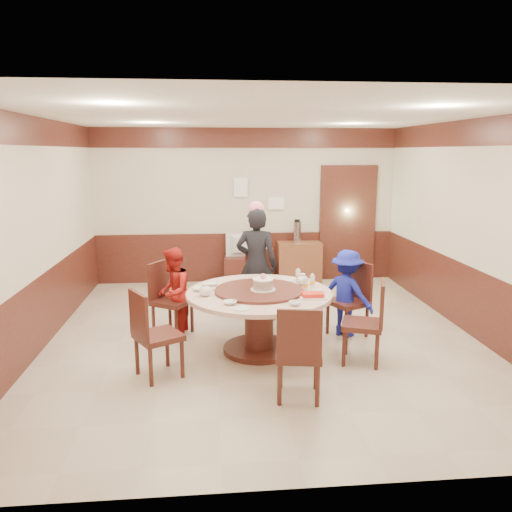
{
  "coord_description": "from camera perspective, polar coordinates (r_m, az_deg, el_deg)",
  "views": [
    {
      "loc": [
        -0.66,
        -6.13,
        2.38
      ],
      "look_at": [
        -0.1,
        -0.05,
        1.1
      ],
      "focal_mm": 35.0,
      "sensor_mm": 36.0,
      "label": 1
    }
  ],
  "objects": [
    {
      "name": "room",
      "position": [
        6.32,
        0.92,
        -0.06
      ],
      "size": [
        6.0,
        6.04,
        2.84
      ],
      "color": "#C0AF9A",
      "rests_on": "ground"
    },
    {
      "name": "banquet_table",
      "position": [
        6.01,
        0.35,
        -6.08
      ],
      "size": [
        1.73,
        1.73,
        0.78
      ],
      "color": "#461D16",
      "rests_on": "ground"
    },
    {
      "name": "chair_0",
      "position": [
        6.71,
        10.54,
        -6.4
      ],
      "size": [
        0.59,
        0.59,
        0.97
      ],
      "rotation": [
        0.0,
        0.0,
        2.03
      ],
      "color": "#461D16",
      "rests_on": "ground"
    },
    {
      "name": "chair_1",
      "position": [
        7.35,
        0.5,
        -4.58
      ],
      "size": [
        0.44,
        0.45,
        0.97
      ],
      "rotation": [
        0.0,
        0.0,
        3.13
      ],
      "color": "#461D16",
      "rests_on": "ground"
    },
    {
      "name": "chair_2",
      "position": [
        6.73,
        -9.66,
        -6.32
      ],
      "size": [
        0.61,
        0.61,
        0.97
      ],
      "rotation": [
        0.0,
        0.0,
        4.16
      ],
      "color": "#461D16",
      "rests_on": "ground"
    },
    {
      "name": "chair_3",
      "position": [
        5.53,
        -11.25,
        -10.45
      ],
      "size": [
        0.61,
        0.6,
        0.97
      ],
      "rotation": [
        0.0,
        0.0,
        5.24
      ],
      "color": "#461D16",
      "rests_on": "ground"
    },
    {
      "name": "chair_4",
      "position": [
        5.0,
        4.88,
        -12.73
      ],
      "size": [
        0.51,
        0.52,
        0.97
      ],
      "rotation": [
        0.0,
        0.0,
        6.11
      ],
      "color": "#461D16",
      "rests_on": "ground"
    },
    {
      "name": "chair_5",
      "position": [
        5.91,
        12.17,
        -9.02
      ],
      "size": [
        0.57,
        0.56,
        0.97
      ],
      "rotation": [
        0.0,
        0.0,
        7.52
      ],
      "color": "#461D16",
      "rests_on": "ground"
    },
    {
      "name": "person_standing",
      "position": [
        7.11,
        0.04,
        -0.94
      ],
      "size": [
        0.67,
        0.52,
        1.62
      ],
      "primitive_type": "imported",
      "rotation": [
        0.0,
        0.0,
        2.89
      ],
      "color": "black",
      "rests_on": "ground"
    },
    {
      "name": "person_red",
      "position": [
        6.6,
        -9.45,
        -4.1
      ],
      "size": [
        0.53,
        0.63,
        1.18
      ],
      "primitive_type": "imported",
      "rotation": [
        0.0,
        0.0,
        4.56
      ],
      "color": "#B01C17",
      "rests_on": "ground"
    },
    {
      "name": "person_blue",
      "position": [
        6.62,
        10.33,
        -4.22
      ],
      "size": [
        0.82,
        0.83,
        1.15
      ],
      "primitive_type": "imported",
      "rotation": [
        0.0,
        0.0,
        2.34
      ],
      "color": "#18209B",
      "rests_on": "ground"
    },
    {
      "name": "birthday_cake",
      "position": [
        5.89,
        0.81,
        -3.25
      ],
      "size": [
        0.3,
        0.3,
        0.2
      ],
      "color": "white",
      "rests_on": "banquet_table"
    },
    {
      "name": "teapot_left",
      "position": [
        5.79,
        -5.87,
        -3.98
      ],
      "size": [
        0.17,
        0.15,
        0.13
      ],
      "primitive_type": "ellipsoid",
      "color": "white",
      "rests_on": "banquet_table"
    },
    {
      "name": "teapot_right",
      "position": [
        6.25,
        5.32,
        -2.78
      ],
      "size": [
        0.17,
        0.15,
        0.13
      ],
      "primitive_type": "ellipsoid",
      "color": "white",
      "rests_on": "banquet_table"
    },
    {
      "name": "bowl_0",
      "position": [
        6.23,
        -4.94,
        -3.22
      ],
      "size": [
        0.14,
        0.14,
        0.03
      ],
      "primitive_type": "imported",
      "color": "white",
      "rests_on": "banquet_table"
    },
    {
      "name": "bowl_1",
      "position": [
        5.44,
        4.46,
        -5.41
      ],
      "size": [
        0.14,
        0.14,
        0.04
      ],
      "primitive_type": "imported",
      "color": "white",
      "rests_on": "banquet_table"
    },
    {
      "name": "bowl_2",
      "position": [
        5.47,
        -2.99,
        -5.34
      ],
      "size": [
        0.15,
        0.15,
        0.04
      ],
      "primitive_type": "imported",
      "color": "white",
      "rests_on": "banquet_table"
    },
    {
      "name": "bowl_3",
      "position": [
        5.92,
        7.0,
        -4.0
      ],
      "size": [
        0.15,
        0.15,
        0.05
      ],
      "primitive_type": "imported",
      "color": "white",
      "rests_on": "banquet_table"
    },
    {
      "name": "bowl_4",
      "position": [
        6.02,
        -6.48,
        -3.76
      ],
      "size": [
        0.16,
        0.16,
        0.04
      ],
      "primitive_type": "imported",
      "color": "white",
      "rests_on": "banquet_table"
    },
    {
      "name": "bowl_5",
      "position": [
        6.51,
        1.27,
        -2.47
      ],
      "size": [
        0.14,
        0.14,
        0.04
      ],
      "primitive_type": "imported",
      "color": "white",
      "rests_on": "banquet_table"
    },
    {
      "name": "saucer_near",
      "position": [
        5.3,
        -1.66,
        -6.02
      ],
      "size": [
        0.18,
        0.18,
        0.01
      ],
      "primitive_type": "cylinder",
      "color": "white",
      "rests_on": "banquet_table"
    },
    {
      "name": "saucer_far",
      "position": [
        6.48,
        3.89,
        -2.72
      ],
      "size": [
        0.18,
        0.18,
        0.01
      ],
      "primitive_type": "cylinder",
      "color": "white",
      "rests_on": "banquet_table"
    },
    {
      "name": "shrimp_platter",
      "position": [
        5.72,
        6.48,
        -4.52
      ],
      "size": [
        0.3,
        0.2,
        0.06
      ],
      "color": "white",
      "rests_on": "banquet_table"
    },
    {
      "name": "bottle_0",
      "position": [
        5.97,
        5.66,
        -3.29
      ],
      "size": [
        0.06,
        0.06,
        0.16
      ],
      "primitive_type": "cylinder",
      "color": "silver",
      "rests_on": "banquet_table"
    },
    {
      "name": "bottle_1",
      "position": [
        6.11,
        6.45,
        -2.95
      ],
      "size": [
        0.06,
        0.06,
        0.16
      ],
      "primitive_type": "cylinder",
      "color": "silver",
      "rests_on": "banquet_table"
    },
    {
      "name": "bottle_2",
      "position": [
        6.36,
        4.81,
        -2.32
      ],
      "size": [
        0.06,
        0.06,
        0.16
      ],
      "primitive_type": "cylinder",
      "color": "silver",
      "rests_on": "banquet_table"
    },
    {
      "name": "tv_stand",
      "position": [
        9.16,
        -1.02,
        -1.62
      ],
      "size": [
        0.85,
        0.45,
        0.5
      ],
      "primitive_type": "cube",
      "color": "#461D16",
      "rests_on": "ground"
    },
    {
      "name": "television",
      "position": [
        9.06,
        -1.03,
        1.26
      ],
      "size": [
        0.76,
        0.12,
        0.44
      ],
      "primitive_type": "imported",
      "rotation": [
        0.0,
        0.0,
        3.17
      ],
      "color": "gray",
      "rests_on": "tv_stand"
    },
    {
      "name": "side_cabinet",
      "position": [
        9.28,
        4.94,
        -0.7
      ],
      "size": [
        0.8,
        0.4,
        0.75
      ],
      "primitive_type": "cube",
      "color": "brown",
      "rests_on": "ground"
    },
    {
      "name": "thermos",
      "position": [
        9.16,
        4.71,
        2.75
      ],
      "size": [
        0.15,
        0.15,
        0.38
      ],
      "primitive_type": "cylinder",
      "color": "silver",
      "rests_on": "side_cabinet"
    },
    {
      "name": "notice_left",
      "position": [
        9.13,
        -1.75,
        7.86
      ],
      "size": [
        0.25,
        0.0,
        0.35
      ],
      "primitive_type": "cube",
      "color": "white",
      "rests_on": "room"
    },
    {
      "name": "notice_right",
      "position": [
        9.21,
        2.32,
        6.03
      ],
      "size": [
        0.3,
        0.0,
        0.22
      ],
      "primitive_type": "cube",
      "color": "white",
      "rests_on": "room"
    }
  ]
}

